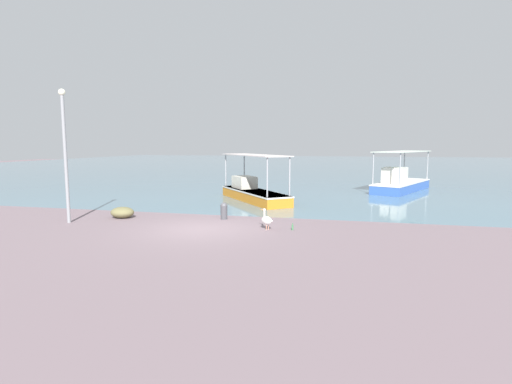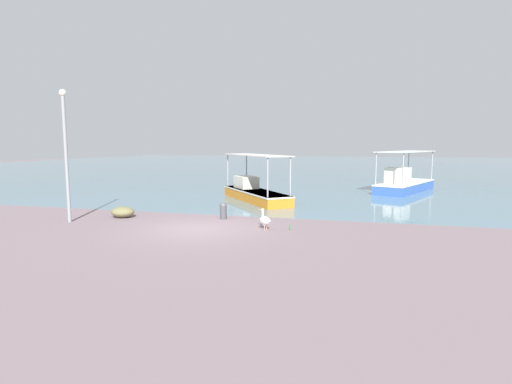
{
  "view_description": "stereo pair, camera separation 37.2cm",
  "coord_description": "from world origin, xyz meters",
  "px_view_note": "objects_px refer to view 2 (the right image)",
  "views": [
    {
      "loc": [
        5.6,
        -14.25,
        3.27
      ],
      "look_at": [
        1.27,
        3.88,
        1.02
      ],
      "focal_mm": 28.0,
      "sensor_mm": 36.0,
      "label": 1
    },
    {
      "loc": [
        5.96,
        -14.16,
        3.27
      ],
      "look_at": [
        1.27,
        3.88,
        1.02
      ],
      "focal_mm": 28.0,
      "sensor_mm": 36.0,
      "label": 2
    }
  ],
  "objects_px": {
    "fishing_boat_center": "(254,191)",
    "glass_bottle": "(291,227)",
    "pelican": "(265,220)",
    "lamp_post": "(66,148)",
    "net_pile": "(123,212)",
    "fishing_boat_far_left": "(404,183)",
    "mooring_bollard": "(223,210)"
  },
  "relations": [
    {
      "from": "pelican",
      "to": "glass_bottle",
      "type": "height_order",
      "value": "pelican"
    },
    {
      "from": "net_pile",
      "to": "pelican",
      "type": "bearing_deg",
      "value": -7.57
    },
    {
      "from": "net_pile",
      "to": "lamp_post",
      "type": "bearing_deg",
      "value": -136.0
    },
    {
      "from": "lamp_post",
      "to": "fishing_boat_center",
      "type": "bearing_deg",
      "value": 54.56
    },
    {
      "from": "pelican",
      "to": "lamp_post",
      "type": "height_order",
      "value": "lamp_post"
    },
    {
      "from": "fishing_boat_far_left",
      "to": "fishing_boat_center",
      "type": "xyz_separation_m",
      "value": [
        -8.9,
        -6.78,
        -0.06
      ]
    },
    {
      "from": "fishing_boat_center",
      "to": "pelican",
      "type": "bearing_deg",
      "value": -72.26
    },
    {
      "from": "pelican",
      "to": "net_pile",
      "type": "xyz_separation_m",
      "value": [
        -6.75,
        0.9,
        -0.13
      ]
    },
    {
      "from": "fishing_boat_far_left",
      "to": "lamp_post",
      "type": "bearing_deg",
      "value": -134.51
    },
    {
      "from": "fishing_boat_far_left",
      "to": "mooring_bollard",
      "type": "height_order",
      "value": "fishing_boat_far_left"
    },
    {
      "from": "lamp_post",
      "to": "net_pile",
      "type": "xyz_separation_m",
      "value": [
        1.56,
        1.5,
        -2.85
      ]
    },
    {
      "from": "fishing_boat_center",
      "to": "net_pile",
      "type": "bearing_deg",
      "value": -122.6
    },
    {
      "from": "glass_bottle",
      "to": "fishing_boat_far_left",
      "type": "bearing_deg",
      "value": 69.01
    },
    {
      "from": "lamp_post",
      "to": "glass_bottle",
      "type": "xyz_separation_m",
      "value": [
        9.29,
        0.74,
        -2.98
      ]
    },
    {
      "from": "net_pile",
      "to": "glass_bottle",
      "type": "bearing_deg",
      "value": -5.68
    },
    {
      "from": "fishing_boat_far_left",
      "to": "pelican",
      "type": "xyz_separation_m",
      "value": [
        -6.46,
        -14.41,
        -0.25
      ]
    },
    {
      "from": "fishing_boat_center",
      "to": "glass_bottle",
      "type": "xyz_separation_m",
      "value": [
        3.42,
        -7.51,
        -0.46
      ]
    },
    {
      "from": "fishing_boat_far_left",
      "to": "glass_bottle",
      "type": "relative_size",
      "value": 26.57
    },
    {
      "from": "fishing_boat_far_left",
      "to": "lamp_post",
      "type": "xyz_separation_m",
      "value": [
        -14.77,
        -15.02,
        2.47
      ]
    },
    {
      "from": "lamp_post",
      "to": "net_pile",
      "type": "relative_size",
      "value": 5.24
    },
    {
      "from": "pelican",
      "to": "mooring_bollard",
      "type": "xyz_separation_m",
      "value": [
        -2.25,
        1.63,
        0.02
      ]
    },
    {
      "from": "fishing_boat_center",
      "to": "mooring_bollard",
      "type": "bearing_deg",
      "value": -88.2
    },
    {
      "from": "pelican",
      "to": "glass_bottle",
      "type": "distance_m",
      "value": 1.02
    },
    {
      "from": "fishing_boat_center",
      "to": "mooring_bollard",
      "type": "distance_m",
      "value": 6.01
    },
    {
      "from": "fishing_boat_center",
      "to": "glass_bottle",
      "type": "relative_size",
      "value": 22.51
    },
    {
      "from": "fishing_boat_far_left",
      "to": "net_pile",
      "type": "height_order",
      "value": "fishing_boat_far_left"
    },
    {
      "from": "lamp_post",
      "to": "pelican",
      "type": "bearing_deg",
      "value": 4.18
    },
    {
      "from": "pelican",
      "to": "net_pile",
      "type": "relative_size",
      "value": 0.77
    },
    {
      "from": "mooring_bollard",
      "to": "net_pile",
      "type": "relative_size",
      "value": 0.71
    },
    {
      "from": "mooring_bollard",
      "to": "fishing_boat_far_left",
      "type": "bearing_deg",
      "value": 55.73
    },
    {
      "from": "pelican",
      "to": "glass_bottle",
      "type": "relative_size",
      "value": 2.96
    },
    {
      "from": "lamp_post",
      "to": "mooring_bollard",
      "type": "relative_size",
      "value": 7.37
    }
  ]
}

